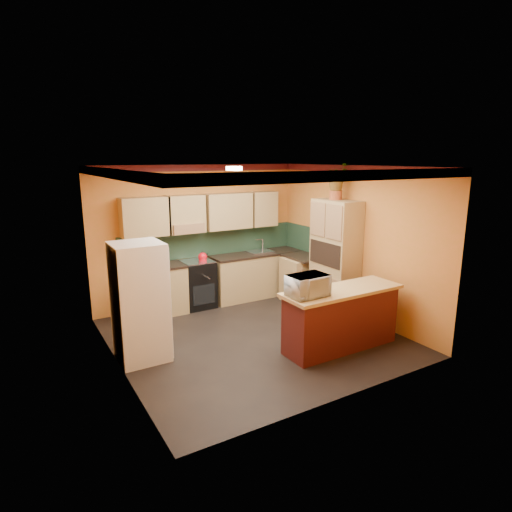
# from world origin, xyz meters

# --- Properties ---
(room_shell) EXTENTS (4.24, 4.24, 2.72)m
(room_shell) POSITION_xyz_m (0.02, 0.28, 2.09)
(room_shell) COLOR black
(room_shell) RESTS_ON ground
(base_cabinets_back) EXTENTS (3.65, 0.60, 0.88)m
(base_cabinets_back) POSITION_xyz_m (0.43, 1.80, 0.44)
(base_cabinets_back) COLOR tan
(base_cabinets_back) RESTS_ON ground
(countertop_back) EXTENTS (3.65, 0.62, 0.04)m
(countertop_back) POSITION_xyz_m (0.43, 1.80, 0.90)
(countertop_back) COLOR black
(countertop_back) RESTS_ON base_cabinets_back
(stove) EXTENTS (0.58, 0.58, 0.91)m
(stove) POSITION_xyz_m (-0.19, 1.80, 0.46)
(stove) COLOR black
(stove) RESTS_ON ground
(kettle) EXTENTS (0.17, 0.17, 0.18)m
(kettle) POSITION_xyz_m (-0.09, 1.75, 1.00)
(kettle) COLOR red
(kettle) RESTS_ON stove
(sink) EXTENTS (0.48, 0.40, 0.03)m
(sink) POSITION_xyz_m (1.21, 1.80, 0.94)
(sink) COLOR silver
(sink) RESTS_ON countertop_back
(base_cabinets_right) EXTENTS (0.60, 0.80, 0.88)m
(base_cabinets_right) POSITION_xyz_m (1.80, 1.06, 0.44)
(base_cabinets_right) COLOR tan
(base_cabinets_right) RESTS_ON ground
(countertop_right) EXTENTS (0.62, 0.80, 0.04)m
(countertop_right) POSITION_xyz_m (1.80, 1.06, 0.90)
(countertop_right) COLOR black
(countertop_right) RESTS_ON base_cabinets_right
(fridge) EXTENTS (0.68, 0.66, 1.70)m
(fridge) POSITION_xyz_m (-1.75, 0.17, 0.85)
(fridge) COLOR white
(fridge) RESTS_ON ground
(pantry) EXTENTS (0.48, 0.90, 2.10)m
(pantry) POSITION_xyz_m (1.85, 0.21, 1.05)
(pantry) COLOR tan
(pantry) RESTS_ON ground
(fern_pot) EXTENTS (0.22, 0.22, 0.16)m
(fern_pot) POSITION_xyz_m (1.85, 0.26, 2.18)
(fern_pot) COLOR #9B4725
(fern_pot) RESTS_ON pantry
(fern) EXTENTS (0.50, 0.46, 0.48)m
(fern) POSITION_xyz_m (1.85, 0.26, 2.50)
(fern) COLOR tan
(fern) RESTS_ON fern_pot
(breakfast_bar) EXTENTS (1.80, 0.55, 0.88)m
(breakfast_bar) POSITION_xyz_m (0.94, -1.01, 0.44)
(breakfast_bar) COLOR #4E1312
(breakfast_bar) RESTS_ON ground
(bar_top) EXTENTS (1.90, 0.65, 0.05)m
(bar_top) POSITION_xyz_m (0.94, -1.01, 0.91)
(bar_top) COLOR tan
(bar_top) RESTS_ON breakfast_bar
(microwave) EXTENTS (0.57, 0.40, 0.31)m
(microwave) POSITION_xyz_m (0.29, -1.01, 1.08)
(microwave) COLOR white
(microwave) RESTS_ON bar_top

